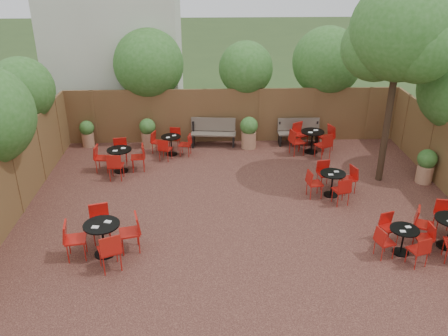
{
  "coord_description": "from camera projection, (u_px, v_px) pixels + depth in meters",
  "views": [
    {
      "loc": [
        -0.96,
        -11.31,
        6.51
      ],
      "look_at": [
        -0.49,
        0.5,
        1.0
      ],
      "focal_mm": 37.79,
      "sensor_mm": 36.0,
      "label": 1
    }
  ],
  "objects": [
    {
      "name": "planters",
      "position": [
        232.0,
        139.0,
        16.11
      ],
      "size": [
        11.43,
        3.91,
        1.15
      ],
      "color": "#A16E50",
      "rests_on": "courtyard_paving"
    },
    {
      "name": "park_bench_right",
      "position": [
        299.0,
        131.0,
        17.09
      ],
      "size": [
        1.52,
        0.49,
        0.94
      ],
      "rotation": [
        0.0,
        0.0,
        0.0
      ],
      "color": "brown",
      "rests_on": "courtyard_paving"
    },
    {
      "name": "neighbour_building",
      "position": [
        114.0,
        19.0,
        18.42
      ],
      "size": [
        5.0,
        4.0,
        8.0
      ],
      "primitive_type": "cube",
      "color": "beige",
      "rests_on": "ground"
    },
    {
      "name": "courtyard_tree",
      "position": [
        400.0,
        37.0,
        12.77
      ],
      "size": [
        2.89,
        2.81,
        5.89
      ],
      "rotation": [
        0.0,
        0.0,
        -0.26
      ],
      "color": "black",
      "rests_on": "courtyard_paving"
    },
    {
      "name": "park_bench_left",
      "position": [
        213.0,
        132.0,
        16.97
      ],
      "size": [
        1.64,
        0.67,
        0.99
      ],
      "rotation": [
        0.0,
        0.0,
        -0.1
      ],
      "color": "brown",
      "rests_on": "courtyard_paving"
    },
    {
      "name": "fence_left",
      "position": [
        16.0,
        179.0,
        12.39
      ],
      "size": [
        0.08,
        10.0,
        2.0
      ],
      "primitive_type": "cube",
      "color": "brown",
      "rests_on": "ground"
    },
    {
      "name": "ground",
      "position": [
        242.0,
        208.0,
        13.03
      ],
      "size": [
        80.0,
        80.0,
        0.0
      ],
      "primitive_type": "plane",
      "color": "#354F23",
      "rests_on": "ground"
    },
    {
      "name": "overhang_foliage",
      "position": [
        200.0,
        85.0,
        14.47
      ],
      "size": [
        15.66,
        10.62,
        2.57
      ],
      "color": "#2D611F",
      "rests_on": "ground"
    },
    {
      "name": "bistro_tables",
      "position": [
        257.0,
        184.0,
        13.34
      ],
      "size": [
        10.08,
        7.59,
        0.94
      ],
      "color": "black",
      "rests_on": "courtyard_paving"
    },
    {
      "name": "fence_back",
      "position": [
        233.0,
        116.0,
        17.13
      ],
      "size": [
        12.0,
        0.08,
        2.0
      ],
      "primitive_type": "cube",
      "color": "brown",
      "rests_on": "ground"
    },
    {
      "name": "courtyard_paving",
      "position": [
        242.0,
        208.0,
        13.02
      ],
      "size": [
        12.0,
        10.0,
        0.02
      ],
      "primitive_type": "cube",
      "color": "#331815",
      "rests_on": "ground"
    }
  ]
}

